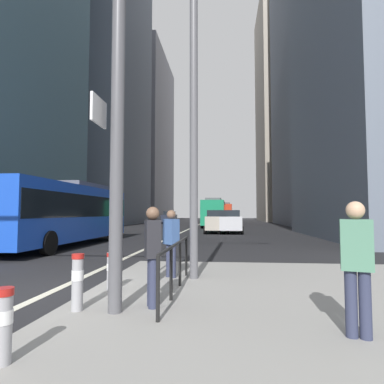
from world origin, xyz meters
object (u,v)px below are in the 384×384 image
Objects in this scene: bollard_right at (78,279)px; pedestrian_waiting at (171,240)px; city_bus_red_receding at (214,212)px; pedestrian_far at (357,261)px; bollard_left at (3,321)px; bollard_back at (111,269)px; car_receding_near at (216,221)px; car_oncoming_mid at (169,217)px; car_receding_far at (230,221)px; pedestrian_walking at (152,251)px; street_lamp_post at (194,71)px; city_bus_blue_oncoming at (66,211)px; city_bus_red_distant at (225,212)px.

pedestrian_waiting is at bearing 69.82° from bollard_right.
city_bus_red_receding is 36.33m from pedestrian_far.
bollard_left reaches higher than bollard_back.
car_receding_near is 24.11m from pedestrian_far.
car_oncoming_mid is 0.96× the size of car_receding_far.
car_oncoming_mid is 2.50× the size of pedestrian_walking.
city_bus_red_receding reaches higher than car_receding_near.
car_receding_far is 2.59× the size of pedestrian_walking.
pedestrian_far is at bearing 15.81° from bollard_left.
street_lamp_post is (-1.19, -20.17, 4.29)m from car_receding_far.
city_bus_blue_oncoming is at bearing 114.03° from bollard_left.
city_bus_red_receding is at bearing -55.67° from car_oncoming_mid.
city_bus_red_distant is 11.77× the size of bollard_right.
car_oncoming_mid is (-8.62, -5.83, -0.85)m from city_bus_red_distant.
pedestrian_waiting is 2.58m from pedestrian_walking.
city_bus_blue_oncoming is 14.52m from car_receding_far.
pedestrian_waiting is at bearing -90.08° from city_bus_red_receding.
car_oncoming_mid and car_receding_far have the same top height.
car_receding_far is 23.16m from bollard_right.
car_oncoming_mid is at bearing 90.63° from city_bus_blue_oncoming.
car_receding_near is 5.62× the size of bollard_left.
bollard_right is (-2.37, -52.02, -1.18)m from city_bus_red_distant.
city_bus_red_receding is 6.42× the size of pedestrian_walking.
bollard_right is at bearing -93.11° from bollard_back.
city_bus_red_receding is (6.98, 24.02, -0.00)m from city_bus_blue_oncoming.
pedestrian_far is (3.99, -2.19, 0.53)m from bollard_back.
street_lamp_post reaches higher than city_bus_blue_oncoming.
pedestrian_far is at bearing -77.62° from car_oncoming_mid.
car_receding_far is at bearing 53.12° from city_bus_blue_oncoming.
bollard_back is at bearing -81.96° from car_oncoming_mid.
car_receding_near is (7.90, -22.99, 0.00)m from car_oncoming_mid.
car_oncoming_mid is 24.31m from car_receding_near.
street_lamp_post is at bearing -93.39° from car_receding_far.
bollard_back is at bearing -137.91° from street_lamp_post.
car_receding_far reaches higher than bollard_right.
car_oncoming_mid reaches higher than pedestrian_walking.
city_bus_red_receding is 37.37m from bollard_left.
city_bus_red_distant is 1.34× the size of street_lamp_post.
pedestrian_walking reaches higher than pedestrian_waiting.
city_bus_red_receding reaches higher than pedestrian_far.
bollard_back is at bearing -59.24° from city_bus_blue_oncoming.
car_oncoming_mid is at bearing 97.48° from bollard_left.
city_bus_red_receding reaches higher than bollard_right.
bollard_right is 1.19× the size of bollard_back.
car_oncoming_mid is at bearing 102.38° from pedestrian_far.
city_bus_blue_oncoming is at bearing -126.88° from car_receding_far.
car_receding_near is 25.17m from bollard_left.
city_bus_red_distant is 52.09m from bollard_right.
bollard_left is at bearing -164.19° from pedestrian_far.
car_receding_far is at bearing 92.97° from pedestrian_far.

